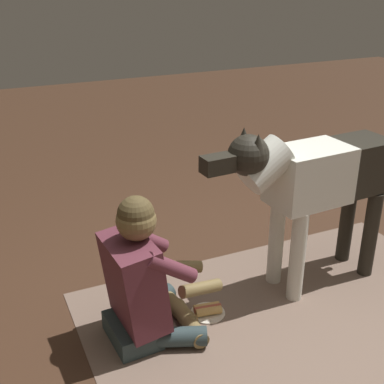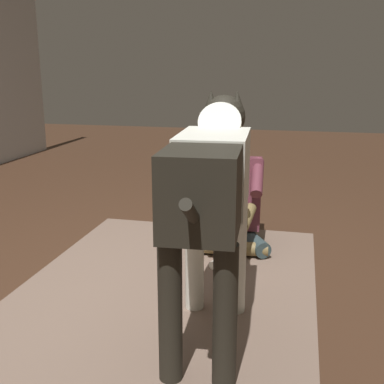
{
  "view_description": "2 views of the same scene",
  "coord_description": "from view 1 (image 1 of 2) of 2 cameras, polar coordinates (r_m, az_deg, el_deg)",
  "views": [
    {
      "loc": [
        1.56,
        1.89,
        1.92
      ],
      "look_at": [
        0.47,
        -0.52,
        0.75
      ],
      "focal_mm": 47.8,
      "sensor_mm": 36.0,
      "label": 1
    },
    {
      "loc": [
        -2.37,
        -0.8,
        1.24
      ],
      "look_at": [
        0.26,
        -0.19,
        0.53
      ],
      "focal_mm": 44.82,
      "sensor_mm": 36.0,
      "label": 2
    }
  ],
  "objects": [
    {
      "name": "area_rug",
      "position": [
        3.17,
        11.74,
        -13.86
      ],
      "size": [
        2.43,
        1.67,
        0.01
      ],
      "primitive_type": "cube",
      "color": "#776052",
      "rests_on": "ground"
    },
    {
      "name": "hot_dog_on_plate",
      "position": [
        3.15,
        1.76,
        -13.07
      ],
      "size": [
        0.21,
        0.21,
        0.06
      ],
      "color": "silver",
      "rests_on": "ground"
    },
    {
      "name": "person_sitting_on_floor",
      "position": [
        2.82,
        -5.46,
        -9.95
      ],
      "size": [
        0.64,
        0.58,
        0.87
      ],
      "color": "#304144",
      "rests_on": "ground"
    },
    {
      "name": "ground_plane",
      "position": [
        3.11,
        12.4,
        -14.86
      ],
      "size": [
        14.61,
        14.61,
        0.0
      ],
      "primitive_type": "plane",
      "color": "#422A1B"
    },
    {
      "name": "large_dog",
      "position": [
        3.19,
        13.61,
        1.32
      ],
      "size": [
        1.47,
        0.35,
        1.12
      ],
      "color": "silver",
      "rests_on": "ground"
    }
  ]
}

